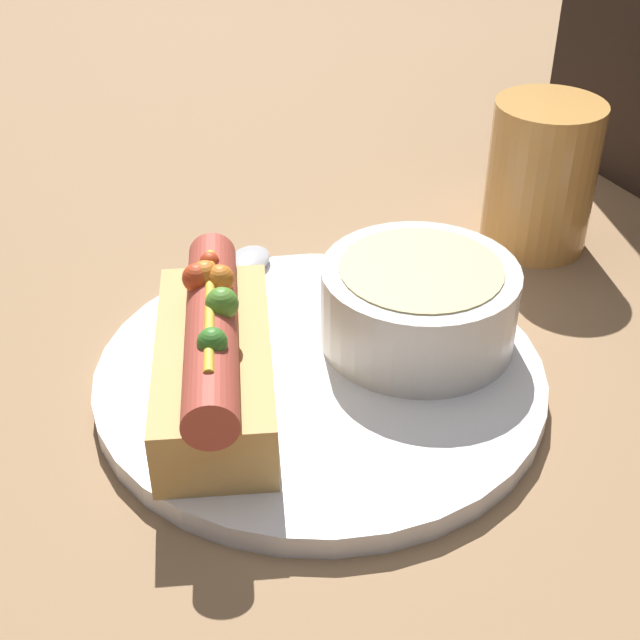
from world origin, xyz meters
TOP-DOWN VIEW (x-y plane):
  - ground_plane at (0.00, 0.00)m, footprint 4.00×4.00m
  - dinner_plate at (0.00, 0.00)m, footprint 0.24×0.24m
  - hot_dog at (-0.00, -0.06)m, footprint 0.15×0.10m
  - soup_bowl at (0.00, 0.06)m, footprint 0.11×0.11m
  - spoon at (-0.10, -0.01)m, footprint 0.11×0.11m
  - drinking_glass at (-0.08, 0.20)m, footprint 0.07×0.07m

SIDE VIEW (x-z plane):
  - ground_plane at x=0.00m, z-range 0.00..0.00m
  - dinner_plate at x=0.00m, z-range 0.00..0.01m
  - spoon at x=-0.10m, z-range 0.01..0.02m
  - soup_bowl at x=0.00m, z-range 0.01..0.06m
  - hot_dog at x=0.00m, z-range 0.01..0.07m
  - drinking_glass at x=-0.08m, z-range 0.00..0.10m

